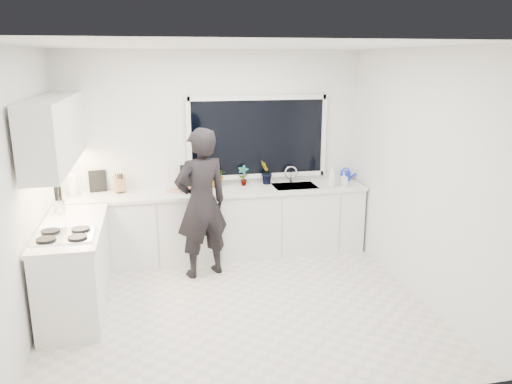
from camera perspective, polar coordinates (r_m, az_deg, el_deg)
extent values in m
cube|color=beige|center=(5.53, -2.12, -12.93)|extent=(4.00, 3.50, 0.02)
cube|color=white|center=(6.74, -4.85, 4.43)|extent=(4.00, 0.02, 2.70)
cube|color=white|center=(5.11, -25.08, -0.36)|extent=(0.02, 3.50, 2.70)
cube|color=white|center=(5.72, 17.99, 1.85)|extent=(0.02, 3.50, 2.70)
cube|color=white|center=(4.89, -2.44, 16.53)|extent=(4.00, 3.50, 0.02)
cube|color=black|center=(6.77, 0.22, 6.25)|extent=(1.80, 0.02, 1.00)
cube|color=white|center=(6.67, -4.33, -3.75)|extent=(3.92, 0.58, 0.88)
cube|color=white|center=(5.65, -19.91, -8.18)|extent=(0.58, 1.60, 0.88)
cube|color=silver|center=(6.53, -4.40, 0.05)|extent=(3.94, 0.62, 0.04)
cube|color=silver|center=(5.50, -20.33, -3.76)|extent=(0.62, 1.60, 0.04)
cube|color=white|center=(5.65, -21.94, 6.51)|extent=(0.34, 2.10, 0.70)
cube|color=silver|center=(6.76, 4.45, 0.30)|extent=(0.58, 0.42, 0.14)
cylinder|color=silver|center=(6.91, 4.00, 2.00)|extent=(0.03, 0.03, 0.22)
cube|color=black|center=(5.16, -21.10, -4.62)|extent=(0.56, 0.48, 0.03)
imported|color=black|center=(5.98, -6.25, -1.31)|extent=(0.77, 0.62, 1.82)
cube|color=silver|center=(6.46, -8.10, 0.10)|extent=(0.55, 0.48, 0.03)
cube|color=red|center=(6.46, -8.10, 0.24)|extent=(0.50, 0.43, 0.01)
cylinder|color=#1525C6|center=(7.14, 10.17, 1.84)|extent=(0.18, 0.18, 0.13)
cylinder|color=silver|center=(6.62, -20.19, 0.70)|extent=(0.12, 0.12, 0.26)
cube|color=#997847|center=(6.60, -15.31, 0.88)|extent=(0.16, 0.14, 0.22)
cylinder|color=#B2B1B6|center=(5.92, -21.57, -1.54)|extent=(0.17, 0.17, 0.16)
cube|color=black|center=(6.72, -17.64, 1.20)|extent=(0.22, 0.05, 0.28)
cube|color=black|center=(6.70, -7.57, 1.84)|extent=(0.25, 0.02, 0.30)
imported|color=#26662D|center=(6.65, -4.62, 1.91)|extent=(0.38, 0.37, 0.32)
imported|color=#26662D|center=(6.71, -1.46, 1.89)|extent=(0.17, 0.15, 0.28)
imported|color=#26662D|center=(6.77, 1.19, 2.25)|extent=(0.21, 0.23, 0.33)
imported|color=#D8BF66|center=(6.72, 8.69, 1.77)|extent=(0.15, 0.15, 0.28)
imported|color=#D8BF66|center=(6.79, 9.99, 1.45)|extent=(0.09, 0.09, 0.19)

